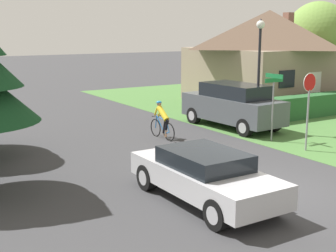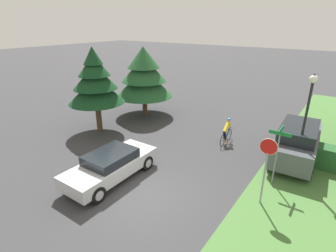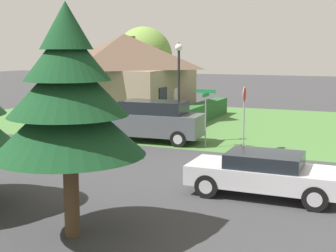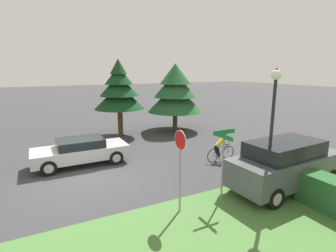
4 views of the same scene
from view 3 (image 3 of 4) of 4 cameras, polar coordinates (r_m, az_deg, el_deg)
The scene contains 12 objects.
ground_plane at distance 16.00m, azimuth 13.47°, elevation -6.54°, with size 140.00×140.00×0.00m, color #38383A.
grass_verge_right at distance 27.76m, azimuth 9.36°, elevation 0.19°, with size 16.00×36.00×0.01m, color #477538.
cottage_house at distance 30.43m, azimuth -5.32°, elevation 6.30°, with size 8.42×7.84×5.36m.
hedge_row at distance 27.72m, azimuth 3.34°, elevation 1.41°, with size 10.44×0.90×1.09m, color #285B2D.
sedan_left_lane at distance 14.11m, azimuth 11.68°, elevation -5.71°, with size 1.86×4.48×1.31m.
cyclist at distance 18.82m, azimuth -6.26°, elevation -1.79°, with size 0.44×1.72×1.49m.
parked_suv_right at distance 22.10m, azimuth -2.00°, elevation 0.64°, with size 2.13×4.98×1.94m.
stop_sign at distance 20.15m, azimuth 9.26°, elevation 2.33°, with size 0.64×0.07×2.76m.
street_lamp at distance 21.65m, azimuth 1.32°, elevation 6.34°, with size 0.34×0.34×4.66m.
street_name_sign at distance 20.63m, azimuth 4.62°, elevation 2.28°, with size 0.90×0.90×2.60m.
conifer_tall_near at distance 10.62m, azimuth -12.07°, elevation 3.42°, with size 3.45×3.45×5.32m.
deciduous_tree_right at distance 36.50m, azimuth -2.99°, elevation 8.38°, with size 4.42×4.42×6.13m.
Camera 3 is at (-15.23, -2.48, 4.24)m, focal length 50.00 mm.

